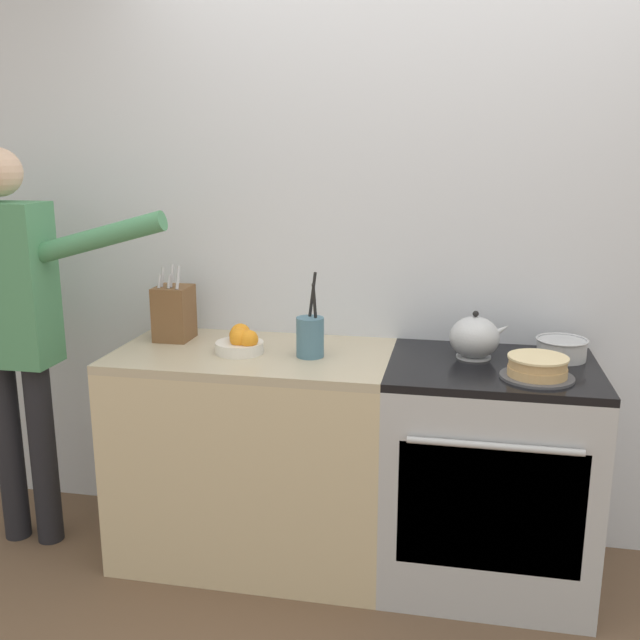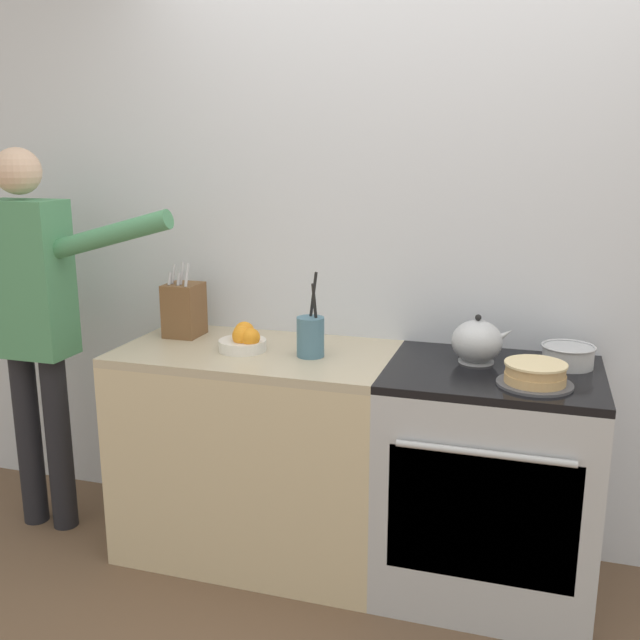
{
  "view_description": "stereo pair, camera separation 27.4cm",
  "coord_description": "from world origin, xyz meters",
  "px_view_note": "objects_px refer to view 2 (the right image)",
  "views": [
    {
      "loc": [
        0.14,
        -2.33,
        1.68
      ],
      "look_at": [
        -0.38,
        0.28,
        1.04
      ],
      "focal_mm": 40.0,
      "sensor_mm": 36.0,
      "label": 1
    },
    {
      "loc": [
        0.4,
        -2.27,
        1.68
      ],
      "look_at": [
        -0.38,
        0.28,
        1.04
      ],
      "focal_mm": 40.0,
      "sensor_mm": 36.0,
      "label": 2
    }
  ],
  "objects_px": {
    "stove_range": "(487,481)",
    "knife_block": "(184,309)",
    "person_baker": "(33,309)",
    "utensil_crock": "(311,336)",
    "layer_cake": "(535,375)",
    "mixing_bowl": "(568,356)",
    "fruit_bowl": "(244,339)",
    "tea_kettle": "(478,342)"
  },
  "relations": [
    {
      "from": "utensil_crock",
      "to": "person_baker",
      "type": "bearing_deg",
      "value": -176.85
    },
    {
      "from": "stove_range",
      "to": "utensil_crock",
      "type": "xyz_separation_m",
      "value": [
        -0.7,
        -0.02,
        0.53
      ]
    },
    {
      "from": "stove_range",
      "to": "person_baker",
      "type": "height_order",
      "value": "person_baker"
    },
    {
      "from": "knife_block",
      "to": "fruit_bowl",
      "type": "xyz_separation_m",
      "value": [
        0.34,
        -0.15,
        -0.07
      ]
    },
    {
      "from": "mixing_bowl",
      "to": "stove_range",
      "type": "bearing_deg",
      "value": -153.5
    },
    {
      "from": "mixing_bowl",
      "to": "knife_block",
      "type": "height_order",
      "value": "knife_block"
    },
    {
      "from": "fruit_bowl",
      "to": "stove_range",
      "type": "bearing_deg",
      "value": 1.57
    },
    {
      "from": "utensil_crock",
      "to": "mixing_bowl",
      "type": "bearing_deg",
      "value": 9.03
    },
    {
      "from": "stove_range",
      "to": "fruit_bowl",
      "type": "xyz_separation_m",
      "value": [
        -0.98,
        -0.03,
        0.49
      ]
    },
    {
      "from": "mixing_bowl",
      "to": "utensil_crock",
      "type": "relative_size",
      "value": 0.59
    },
    {
      "from": "mixing_bowl",
      "to": "knife_block",
      "type": "xyz_separation_m",
      "value": [
        -1.58,
        -0.01,
        0.07
      ]
    },
    {
      "from": "stove_range",
      "to": "person_baker",
      "type": "distance_m",
      "value": 2.02
    },
    {
      "from": "layer_cake",
      "to": "mixing_bowl",
      "type": "height_order",
      "value": "mixing_bowl"
    },
    {
      "from": "layer_cake",
      "to": "knife_block",
      "type": "relative_size",
      "value": 0.8
    },
    {
      "from": "stove_range",
      "to": "utensil_crock",
      "type": "relative_size",
      "value": 2.68
    },
    {
      "from": "tea_kettle",
      "to": "knife_block",
      "type": "bearing_deg",
      "value": 178.49
    },
    {
      "from": "knife_block",
      "to": "layer_cake",
      "type": "bearing_deg",
      "value": -9.78
    },
    {
      "from": "stove_range",
      "to": "layer_cake",
      "type": "height_order",
      "value": "layer_cake"
    },
    {
      "from": "layer_cake",
      "to": "knife_block",
      "type": "height_order",
      "value": "knife_block"
    },
    {
      "from": "fruit_bowl",
      "to": "utensil_crock",
      "type": "bearing_deg",
      "value": 0.64
    },
    {
      "from": "fruit_bowl",
      "to": "tea_kettle",
      "type": "bearing_deg",
      "value": 7.05
    },
    {
      "from": "utensil_crock",
      "to": "person_baker",
      "type": "xyz_separation_m",
      "value": [
        -1.23,
        -0.07,
        0.04
      ]
    },
    {
      "from": "stove_range",
      "to": "knife_block",
      "type": "bearing_deg",
      "value": 174.87
    },
    {
      "from": "person_baker",
      "to": "knife_block",
      "type": "bearing_deg",
      "value": 10.68
    },
    {
      "from": "mixing_bowl",
      "to": "tea_kettle",
      "type": "bearing_deg",
      "value": -172.53
    },
    {
      "from": "stove_range",
      "to": "fruit_bowl",
      "type": "distance_m",
      "value": 1.1
    },
    {
      "from": "mixing_bowl",
      "to": "fruit_bowl",
      "type": "distance_m",
      "value": 1.25
    },
    {
      "from": "stove_range",
      "to": "mixing_bowl",
      "type": "xyz_separation_m",
      "value": [
        0.26,
        0.13,
        0.49
      ]
    },
    {
      "from": "mixing_bowl",
      "to": "person_baker",
      "type": "distance_m",
      "value": 2.2
    },
    {
      "from": "mixing_bowl",
      "to": "fruit_bowl",
      "type": "bearing_deg",
      "value": -172.84
    },
    {
      "from": "tea_kettle",
      "to": "layer_cake",
      "type": "bearing_deg",
      "value": -45.57
    },
    {
      "from": "knife_block",
      "to": "fruit_bowl",
      "type": "relative_size",
      "value": 1.69
    },
    {
      "from": "stove_range",
      "to": "knife_block",
      "type": "relative_size",
      "value": 2.74
    },
    {
      "from": "layer_cake",
      "to": "fruit_bowl",
      "type": "bearing_deg",
      "value": 174.55
    },
    {
      "from": "mixing_bowl",
      "to": "knife_block",
      "type": "bearing_deg",
      "value": -179.63
    },
    {
      "from": "tea_kettle",
      "to": "mixing_bowl",
      "type": "relative_size",
      "value": 1.19
    },
    {
      "from": "stove_range",
      "to": "layer_cake",
      "type": "xyz_separation_m",
      "value": [
        0.14,
        -0.13,
        0.48
      ]
    },
    {
      "from": "layer_cake",
      "to": "utensil_crock",
      "type": "bearing_deg",
      "value": 172.55
    },
    {
      "from": "fruit_bowl",
      "to": "knife_block",
      "type": "bearing_deg",
      "value": 156.92
    },
    {
      "from": "layer_cake",
      "to": "mixing_bowl",
      "type": "bearing_deg",
      "value": 66.63
    },
    {
      "from": "mixing_bowl",
      "to": "person_baker",
      "type": "xyz_separation_m",
      "value": [
        -2.19,
        -0.22,
        0.08
      ]
    },
    {
      "from": "stove_range",
      "to": "mixing_bowl",
      "type": "distance_m",
      "value": 0.57
    }
  ]
}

